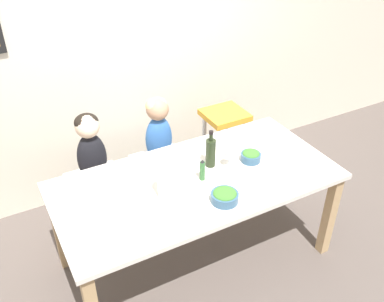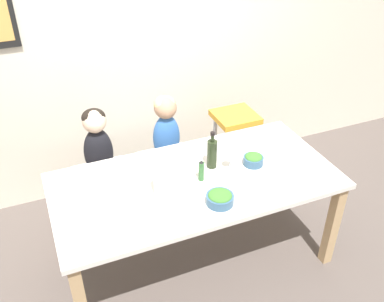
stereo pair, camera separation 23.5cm
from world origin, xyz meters
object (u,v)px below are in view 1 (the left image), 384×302
(chair_far_left, at_px, (97,187))
(person_child_left, at_px, (90,145))
(chair_far_center, at_px, (160,167))
(salad_bowl_large, at_px, (225,196))
(dinner_plate_front_left, at_px, (124,234))
(dinner_plate_back_left, at_px, (118,181))
(salad_bowl_small, at_px, (251,156))
(chair_right_highchair, at_px, (224,129))
(wine_glass_near, at_px, (229,153))
(person_child_center, at_px, (158,127))
(wine_bottle, at_px, (211,152))
(paper_towel_roll, at_px, (166,180))

(chair_far_left, height_order, person_child_left, person_child_left)
(chair_far_center, bearing_deg, person_child_left, 179.82)
(salad_bowl_large, xyz_separation_m, dinner_plate_front_left, (-0.65, 0.02, -0.03))
(chair_far_center, distance_m, dinner_plate_back_left, 0.80)
(salad_bowl_small, distance_m, dinner_plate_back_left, 0.93)
(chair_far_left, distance_m, salad_bowl_large, 1.19)
(chair_far_center, xyz_separation_m, chair_right_highchair, (0.62, -0.00, 0.20))
(chair_far_left, distance_m, wine_glass_near, 1.13)
(chair_right_highchair, height_order, dinner_plate_front_left, dinner_plate_front_left)
(person_child_center, xyz_separation_m, wine_glass_near, (0.22, -0.68, 0.08))
(person_child_center, relative_size, dinner_plate_back_left, 2.32)
(person_child_left, relative_size, wine_bottle, 2.06)
(person_child_left, bearing_deg, salad_bowl_large, -61.04)
(person_child_left, bearing_deg, wine_glass_near, -41.62)
(wine_bottle, xyz_separation_m, salad_bowl_large, (-0.12, -0.37, -0.07))
(chair_far_left, distance_m, person_child_center, 0.67)
(wine_glass_near, height_order, dinner_plate_back_left, wine_glass_near)
(salad_bowl_small, relative_size, dinner_plate_front_left, 0.58)
(salad_bowl_small, bearing_deg, salad_bowl_large, -144.01)
(person_child_center, bearing_deg, dinner_plate_back_left, -136.27)
(salad_bowl_large, bearing_deg, wine_glass_near, 53.82)
(dinner_plate_back_left, bearing_deg, person_child_center, 43.73)
(chair_right_highchair, relative_size, wine_bottle, 2.69)
(salad_bowl_small, xyz_separation_m, dinner_plate_front_left, (-1.04, -0.27, -0.03))
(chair_far_center, xyz_separation_m, person_child_center, (0.00, 0.00, 0.39))
(wine_glass_near, xyz_separation_m, dinner_plate_back_left, (-0.73, 0.19, -0.10))
(person_child_left, bearing_deg, person_child_center, 0.00)
(wine_glass_near, bearing_deg, chair_far_left, 138.45)
(paper_towel_roll, relative_size, dinner_plate_front_left, 1.04)
(wine_bottle, distance_m, dinner_plate_back_left, 0.65)
(wine_bottle, distance_m, wine_glass_near, 0.12)
(salad_bowl_small, bearing_deg, wine_glass_near, 174.54)
(person_child_left, xyz_separation_m, salad_bowl_large, (0.54, -0.98, 0.01))
(chair_far_center, distance_m, salad_bowl_small, 0.89)
(dinner_plate_back_left, bearing_deg, chair_far_center, 43.63)
(chair_far_center, xyz_separation_m, salad_bowl_small, (0.39, -0.70, 0.40))
(person_child_left, height_order, wine_glass_near, person_child_left)
(salad_bowl_large, height_order, salad_bowl_small, same)
(wine_bottle, height_order, wine_glass_near, wine_bottle)
(person_child_center, bearing_deg, salad_bowl_large, -90.21)
(person_child_center, height_order, wine_bottle, same)
(person_child_left, bearing_deg, chair_right_highchair, -0.08)
(chair_right_highchair, bearing_deg, chair_far_left, 180.00)
(chair_far_center, bearing_deg, person_child_center, 90.00)
(chair_far_left, height_order, person_child_center, person_child_center)
(person_child_center, bearing_deg, paper_towel_roll, -111.15)
(salad_bowl_large, relative_size, dinner_plate_back_left, 0.71)
(chair_far_left, xyz_separation_m, paper_towel_roll, (0.25, -0.77, 0.49))
(wine_glass_near, bearing_deg, person_child_left, 138.38)
(chair_right_highchair, distance_m, wine_bottle, 0.84)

